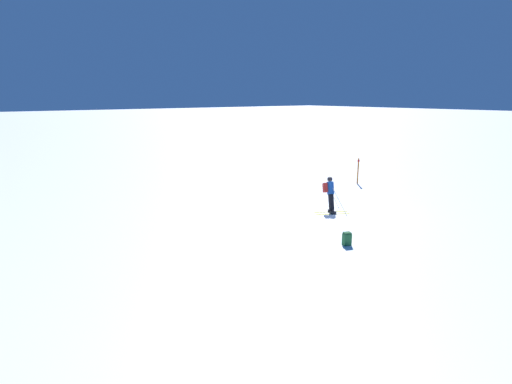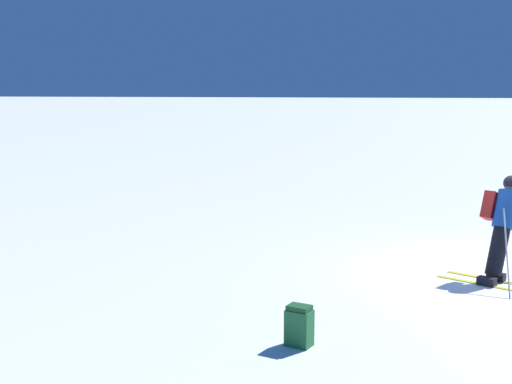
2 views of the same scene
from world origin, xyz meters
name	(u,v)px [view 2 (image 2 of 2)]	position (x,y,z in m)	size (l,w,h in m)	color
ground_plane	(484,272)	(0.00, 0.00, 0.00)	(300.00, 300.00, 0.00)	white
skier	(501,222)	(-0.37, -0.17, 0.92)	(1.58, 1.63, 1.69)	yellow
spare_backpack	(299,326)	(-3.84, 2.73, 0.24)	(0.31, 0.36, 0.50)	#236633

